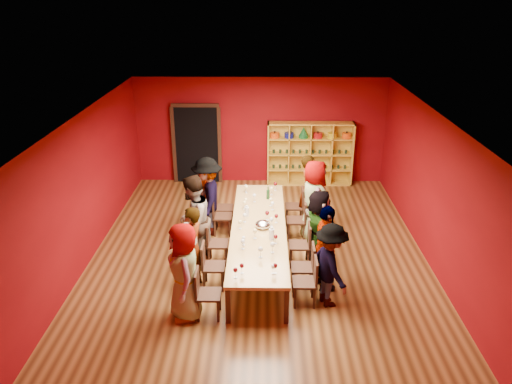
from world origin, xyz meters
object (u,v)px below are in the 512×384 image
(person_left_2, at_px, (193,221))
(person_right_3, at_px, (314,201))
(person_left_1, at_px, (192,248))
(chair_person_left_3, at_px, (219,214))
(chair_person_right_0, at_px, (309,279))
(person_right_0, at_px, (331,265))
(shelving_unit, at_px, (310,151))
(person_right_2, at_px, (319,228))
(chair_person_left_4, at_px, (221,205))
(wine_bottle, at_px, (268,194))
(person_left_0, at_px, (184,272))
(chair_person_right_1, at_px, (307,265))
(tasting_table, at_px, (259,228))
(spittoon_bowl, at_px, (263,225))
(person_left_3, at_px, (208,197))
(chair_person_left_2, at_px, (214,241))
(person_right_4, at_px, (309,190))
(chair_person_right_3, at_px, (300,218))
(person_right_1, at_px, (326,248))
(person_left_4, at_px, (204,193))
(chair_person_left_1, at_px, (209,263))
(chair_person_right_4, at_px, (298,204))
(chair_person_left_0, at_px, (204,291))
(chair_person_right_2, at_px, (304,242))

(person_left_2, relative_size, person_right_3, 1.03)
(person_left_1, xyz_separation_m, chair_person_left_3, (0.31, 2.19, -0.32))
(chair_person_right_0, distance_m, person_right_0, 0.46)
(shelving_unit, height_order, person_right_3, person_right_3)
(person_right_2, bearing_deg, chair_person_left_4, 28.77)
(person_left_2, distance_m, wine_bottle, 2.20)
(person_left_0, bearing_deg, chair_person_left_4, 158.86)
(chair_person_right_1, relative_size, person_right_2, 0.55)
(tasting_table, distance_m, spittoon_bowl, 0.17)
(person_left_3, height_order, spittoon_bowl, person_left_3)
(chair_person_right_0, bearing_deg, person_right_2, 78.02)
(person_left_0, xyz_separation_m, person_left_2, (-0.09, 1.80, 0.07))
(person_right_3, bearing_deg, spittoon_bowl, 128.02)
(chair_person_right_0, relative_size, person_right_2, 0.55)
(shelving_unit, bearing_deg, person_right_2, -92.48)
(chair_person_left_2, relative_size, chair_person_right_0, 1.00)
(chair_person_left_2, height_order, spittoon_bowl, spittoon_bowl)
(tasting_table, xyz_separation_m, person_right_4, (1.15, 1.69, 0.16))
(person_right_0, relative_size, chair_person_right_3, 1.76)
(chair_person_right_0, bearing_deg, person_right_1, 56.82)
(chair_person_right_3, relative_size, person_right_3, 0.48)
(shelving_unit, distance_m, person_right_3, 3.39)
(chair_person_left_4, height_order, person_left_4, person_left_4)
(chair_person_left_2, xyz_separation_m, person_right_1, (2.15, -0.90, 0.34))
(chair_person_left_1, xyz_separation_m, chair_person_right_0, (1.82, -0.51, 0.00))
(person_left_3, xyz_separation_m, chair_person_left_4, (0.25, 0.48, -0.42))
(person_left_1, bearing_deg, chair_person_left_4, -163.26)
(chair_person_left_2, relative_size, chair_person_left_3, 1.00)
(person_right_0, bearing_deg, tasting_table, 19.47)
(chair_person_right_3, height_order, person_right_4, person_right_4)
(person_left_2, height_order, spittoon_bowl, person_left_2)
(chair_person_right_1, height_order, chair_person_right_3, same)
(chair_person_right_3, bearing_deg, person_right_4, 72.17)
(chair_person_left_1, distance_m, chair_person_right_4, 3.31)
(person_right_1, bearing_deg, chair_person_left_0, 107.10)
(tasting_table, height_order, person_right_4, person_right_4)
(person_left_1, distance_m, chair_person_right_2, 2.32)
(tasting_table, bearing_deg, person_right_1, -41.19)
(person_left_3, relative_size, person_right_4, 1.07)
(chair_person_left_3, height_order, person_left_3, person_left_3)
(person_left_1, bearing_deg, person_left_4, -154.84)
(person_left_0, bearing_deg, wine_bottle, 141.09)
(chair_person_left_0, relative_size, chair_person_left_4, 1.00)
(chair_person_left_1, distance_m, spittoon_bowl, 1.44)
(person_right_0, bearing_deg, person_right_2, -16.23)
(person_left_2, bearing_deg, chair_person_right_0, 75.81)
(person_left_1, xyz_separation_m, chair_person_right_4, (2.13, 2.76, -0.32))
(tasting_table, distance_m, person_left_1, 1.63)
(person_left_3, distance_m, person_right_1, 3.25)
(person_left_0, height_order, spittoon_bowl, person_left_0)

